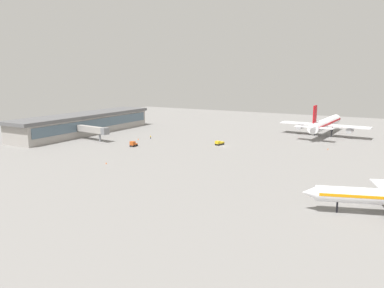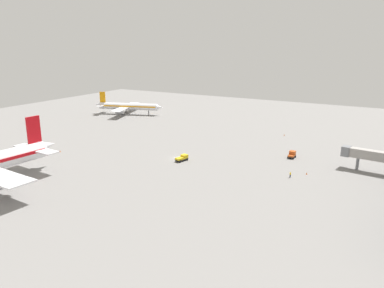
{
  "view_description": "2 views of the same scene",
  "coord_description": "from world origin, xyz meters",
  "px_view_note": "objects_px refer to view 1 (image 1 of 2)",
  "views": [
    {
      "loc": [
        145.67,
        65.13,
        30.82
      ],
      "look_at": [
        18.96,
        -5.27,
        3.57
      ],
      "focal_mm": 35.28,
      "sensor_mm": 36.0,
      "label": 1
    },
    {
      "loc": [
        -102.39,
        -63.74,
        37.51
      ],
      "look_at": [
        -3.7,
        -7.97,
        6.93
      ],
      "focal_mm": 35.12,
      "sensor_mm": 36.0,
      "label": 2
    }
  ],
  "objects_px": {
    "pushback_tractor": "(219,143)",
    "safety_cone_mid_apron": "(106,163)",
    "baggage_tug": "(133,144)",
    "safety_cone_near_gate": "(328,149)",
    "airplane_taxiing": "(325,124)",
    "ground_crew_worker": "(151,137)",
    "safety_cone_far_side": "(138,139)"
  },
  "relations": [
    {
      "from": "pushback_tractor",
      "to": "safety_cone_mid_apron",
      "type": "relative_size",
      "value": 7.89
    },
    {
      "from": "baggage_tug",
      "to": "safety_cone_mid_apron",
      "type": "relative_size",
      "value": 5.38
    },
    {
      "from": "pushback_tractor",
      "to": "safety_cone_near_gate",
      "type": "height_order",
      "value": "pushback_tractor"
    },
    {
      "from": "airplane_taxiing",
      "to": "ground_crew_worker",
      "type": "height_order",
      "value": "airplane_taxiing"
    },
    {
      "from": "safety_cone_near_gate",
      "to": "safety_cone_far_side",
      "type": "distance_m",
      "value": 84.33
    },
    {
      "from": "baggage_tug",
      "to": "ground_crew_worker",
      "type": "relative_size",
      "value": 1.93
    },
    {
      "from": "safety_cone_far_side",
      "to": "pushback_tractor",
      "type": "bearing_deg",
      "value": 99.79
    },
    {
      "from": "safety_cone_near_gate",
      "to": "pushback_tractor",
      "type": "bearing_deg",
      "value": -73.97
    },
    {
      "from": "airplane_taxiing",
      "to": "ground_crew_worker",
      "type": "relative_size",
      "value": 32.56
    },
    {
      "from": "airplane_taxiing",
      "to": "safety_cone_near_gate",
      "type": "relative_size",
      "value": 90.63
    },
    {
      "from": "pushback_tractor",
      "to": "safety_cone_mid_apron",
      "type": "bearing_deg",
      "value": -6.44
    },
    {
      "from": "airplane_taxiing",
      "to": "pushback_tractor",
      "type": "height_order",
      "value": "airplane_taxiing"
    },
    {
      "from": "airplane_taxiing",
      "to": "baggage_tug",
      "type": "xyz_separation_m",
      "value": [
        70.28,
        -66.04,
        -4.86
      ]
    },
    {
      "from": "ground_crew_worker",
      "to": "safety_cone_far_side",
      "type": "height_order",
      "value": "ground_crew_worker"
    },
    {
      "from": "safety_cone_near_gate",
      "to": "safety_cone_mid_apron",
      "type": "relative_size",
      "value": 1.0
    },
    {
      "from": "pushback_tractor",
      "to": "safety_cone_near_gate",
      "type": "bearing_deg",
      "value": 120.56
    },
    {
      "from": "ground_crew_worker",
      "to": "safety_cone_near_gate",
      "type": "xyz_separation_m",
      "value": [
        -14.18,
        78.57,
        -0.55
      ]
    },
    {
      "from": "ground_crew_worker",
      "to": "safety_cone_far_side",
      "type": "distance_m",
      "value": 6.13
    },
    {
      "from": "airplane_taxiing",
      "to": "ground_crew_worker",
      "type": "xyz_separation_m",
      "value": [
        50.89,
        -70.72,
        -5.16
      ]
    },
    {
      "from": "pushback_tractor",
      "to": "safety_cone_far_side",
      "type": "xyz_separation_m",
      "value": [
        6.69,
        -38.81,
        -0.67
      ]
    },
    {
      "from": "pushback_tractor",
      "to": "airplane_taxiing",
      "type": "bearing_deg",
      "value": 158.72
    },
    {
      "from": "pushback_tractor",
      "to": "baggage_tug",
      "type": "bearing_deg",
      "value": -40.84
    },
    {
      "from": "safety_cone_near_gate",
      "to": "safety_cone_mid_apron",
      "type": "height_order",
      "value": "same"
    },
    {
      "from": "airplane_taxiing",
      "to": "safety_cone_far_side",
      "type": "height_order",
      "value": "airplane_taxiing"
    },
    {
      "from": "safety_cone_near_gate",
      "to": "safety_cone_mid_apron",
      "type": "distance_m",
      "value": 88.98
    },
    {
      "from": "safety_cone_far_side",
      "to": "safety_cone_near_gate",
      "type": "bearing_deg",
      "value": 103.12
    },
    {
      "from": "safety_cone_mid_apron",
      "to": "pushback_tractor",
      "type": "bearing_deg",
      "value": 159.03
    },
    {
      "from": "pushback_tractor",
      "to": "safety_cone_near_gate",
      "type": "relative_size",
      "value": 7.89
    },
    {
      "from": "ground_crew_worker",
      "to": "safety_cone_mid_apron",
      "type": "distance_m",
      "value": 51.44
    },
    {
      "from": "pushback_tractor",
      "to": "safety_cone_mid_apron",
      "type": "xyz_separation_m",
      "value": [
        50.66,
        -19.41,
        -0.67
      ]
    },
    {
      "from": "safety_cone_far_side",
      "to": "ground_crew_worker",
      "type": "bearing_deg",
      "value": 144.42
    },
    {
      "from": "ground_crew_worker",
      "to": "safety_cone_mid_apron",
      "type": "relative_size",
      "value": 2.78
    }
  ]
}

